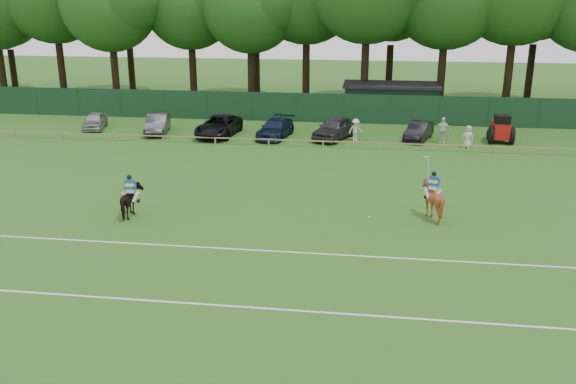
% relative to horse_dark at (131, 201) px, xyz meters
% --- Properties ---
extents(ground, '(160.00, 160.00, 0.00)m').
position_rel_horse_dark_xyz_m(ground, '(7.23, -2.32, -0.79)').
color(ground, '#1E4C14').
rests_on(ground, ground).
extents(horse_dark, '(1.04, 1.96, 1.59)m').
position_rel_horse_dark_xyz_m(horse_dark, '(0.00, 0.00, 0.00)').
color(horse_dark, black).
rests_on(horse_dark, ground).
extents(horse_chestnut, '(2.02, 2.13, 1.88)m').
position_rel_horse_dark_xyz_m(horse_chestnut, '(14.70, 1.82, 0.15)').
color(horse_chestnut, maroon).
rests_on(horse_chestnut, ground).
extents(sedan_silver, '(2.49, 4.23, 1.35)m').
position_rel_horse_dark_xyz_m(sedan_silver, '(-10.83, 19.43, -0.12)').
color(sedan_silver, '#A6AAAB').
rests_on(sedan_silver, ground).
extents(sedan_grey, '(2.53, 4.81, 1.51)m').
position_rel_horse_dark_xyz_m(sedan_grey, '(-5.22, 18.62, -0.04)').
color(sedan_grey, '#2D2D30').
rests_on(sedan_grey, ground).
extents(suv_black, '(2.96, 5.73, 1.54)m').
position_rel_horse_dark_xyz_m(suv_black, '(-0.17, 18.39, -0.02)').
color(suv_black, black).
rests_on(suv_black, ground).
extents(sedan_navy, '(2.70, 5.10, 1.41)m').
position_rel_horse_dark_xyz_m(sedan_navy, '(4.31, 18.38, -0.09)').
color(sedan_navy, '#101A32').
rests_on(sedan_navy, ground).
extents(hatch_grey, '(3.56, 5.24, 1.66)m').
position_rel_horse_dark_xyz_m(hatch_grey, '(8.84, 18.53, 0.03)').
color(hatch_grey, '#303033').
rests_on(hatch_grey, ground).
extents(estate_black, '(2.62, 4.37, 1.36)m').
position_rel_horse_dark_xyz_m(estate_black, '(15.20, 19.09, -0.11)').
color(estate_black, black).
rests_on(estate_black, ground).
extents(spectator_left, '(1.23, 0.98, 1.66)m').
position_rel_horse_dark_xyz_m(spectator_left, '(10.44, 18.15, 0.04)').
color(spectator_left, silver).
rests_on(spectator_left, ground).
extents(spectator_mid, '(1.19, 0.63, 1.93)m').
position_rel_horse_dark_xyz_m(spectator_mid, '(16.84, 18.28, 0.17)').
color(spectator_mid, silver).
rests_on(spectator_mid, ground).
extents(spectator_right, '(0.95, 0.84, 1.63)m').
position_rel_horse_dark_xyz_m(spectator_right, '(18.50, 16.90, 0.02)').
color(spectator_right, beige).
rests_on(spectator_right, ground).
extents(rider_dark, '(0.94, 0.41, 1.41)m').
position_rel_horse_dark_xyz_m(rider_dark, '(0.00, -0.01, 0.72)').
color(rider_dark, silver).
rests_on(rider_dark, ground).
extents(rider_chestnut, '(0.91, 0.75, 2.05)m').
position_rel_horse_dark_xyz_m(rider_chestnut, '(14.69, 1.81, 0.96)').
color(rider_chestnut, silver).
rests_on(rider_chestnut, ground).
extents(polo_ball, '(0.09, 0.09, 0.09)m').
position_rel_horse_dark_xyz_m(polo_ball, '(11.68, 1.43, -0.75)').
color(polo_ball, silver).
rests_on(polo_ball, ground).
extents(pitch_lines, '(60.00, 5.10, 0.01)m').
position_rel_horse_dark_xyz_m(pitch_lines, '(7.23, -5.82, -0.79)').
color(pitch_lines, silver).
rests_on(pitch_lines, ground).
extents(pitch_rail, '(62.10, 0.10, 0.50)m').
position_rel_horse_dark_xyz_m(pitch_rail, '(7.23, 15.68, -0.35)').
color(pitch_rail, '#997F5B').
rests_on(pitch_rail, ground).
extents(perimeter_fence, '(92.08, 0.08, 2.50)m').
position_rel_horse_dark_xyz_m(perimeter_fence, '(7.23, 24.68, 0.46)').
color(perimeter_fence, '#14351E').
rests_on(perimeter_fence, ground).
extents(utility_shed, '(8.40, 4.40, 3.04)m').
position_rel_horse_dark_xyz_m(utility_shed, '(13.23, 27.68, 0.74)').
color(utility_shed, '#14331E').
rests_on(utility_shed, ground).
extents(tree_row, '(96.00, 12.00, 21.00)m').
position_rel_horse_dark_xyz_m(tree_row, '(9.23, 32.68, -0.79)').
color(tree_row, '#26561C').
rests_on(tree_row, ground).
extents(tractor, '(1.79, 2.55, 2.10)m').
position_rel_horse_dark_xyz_m(tractor, '(21.16, 19.05, 0.20)').
color(tractor, '#A9130F').
rests_on(tractor, ground).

